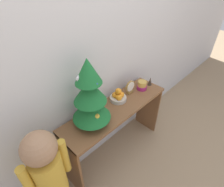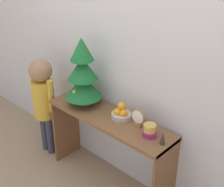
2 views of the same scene
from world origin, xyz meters
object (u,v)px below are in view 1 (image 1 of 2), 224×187
(fruit_bowl, at_px, (118,97))
(desk_clock, at_px, (130,87))
(singing_bowl, at_px, (142,85))
(child_figure, at_px, (48,171))
(mini_tree, at_px, (90,96))
(figurine, at_px, (150,81))

(fruit_bowl, xyz_separation_m, desk_clock, (0.18, -0.00, 0.03))
(singing_bowl, height_order, child_figure, child_figure)
(mini_tree, xyz_separation_m, singing_bowl, (0.71, 0.01, -0.24))
(fruit_bowl, distance_m, desk_clock, 0.18)
(child_figure, bearing_deg, figurine, 3.79)
(singing_bowl, relative_size, desk_clock, 0.73)
(figurine, bearing_deg, mini_tree, 179.37)
(mini_tree, bearing_deg, figurine, -0.63)
(mini_tree, relative_size, desk_clock, 4.15)
(desk_clock, height_order, figurine, desk_clock)
(singing_bowl, height_order, desk_clock, desk_clock)
(figurine, distance_m, child_figure, 1.32)
(mini_tree, xyz_separation_m, desk_clock, (0.56, 0.05, -0.22))
(singing_bowl, distance_m, desk_clock, 0.16)
(singing_bowl, relative_size, figurine, 1.06)
(mini_tree, distance_m, desk_clock, 0.60)
(mini_tree, xyz_separation_m, figurine, (0.84, -0.01, -0.24))
(singing_bowl, bearing_deg, desk_clock, 162.48)
(singing_bowl, bearing_deg, mini_tree, -179.35)
(fruit_bowl, height_order, desk_clock, desk_clock)
(figurine, height_order, child_figure, child_figure)
(mini_tree, relative_size, fruit_bowl, 3.66)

